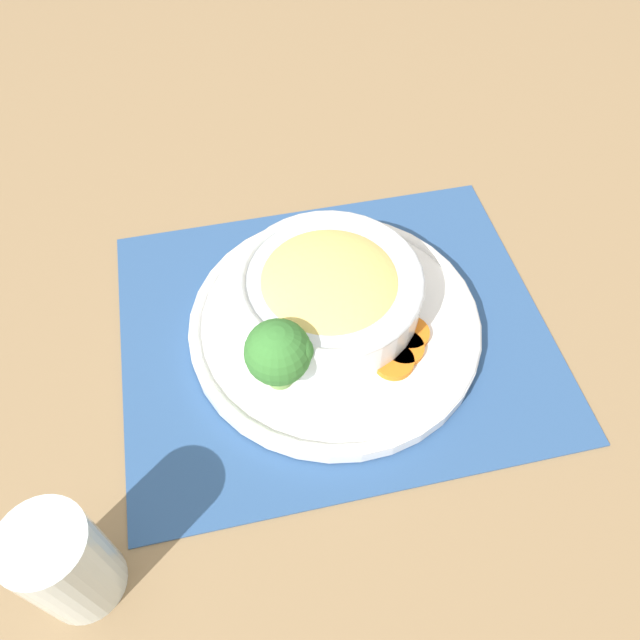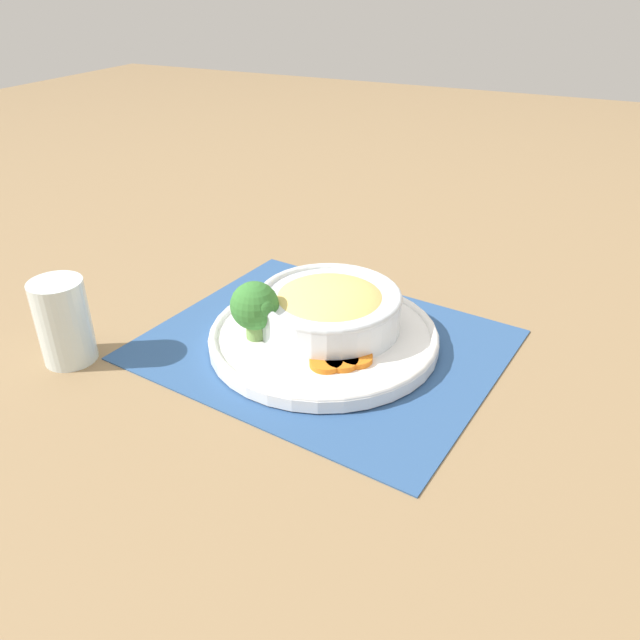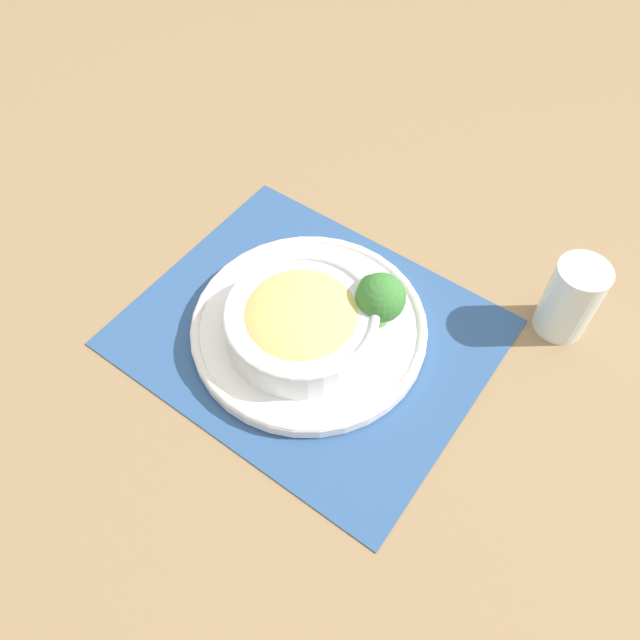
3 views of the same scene
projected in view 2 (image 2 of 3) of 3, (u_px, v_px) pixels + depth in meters
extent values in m
plane|color=#8C704C|center=(324.00, 345.00, 0.83)|extent=(4.00, 4.00, 0.00)
cube|color=#2D5184|center=(324.00, 344.00, 0.83)|extent=(0.49, 0.42, 0.00)
cylinder|color=white|center=(324.00, 338.00, 0.83)|extent=(0.30, 0.30, 0.02)
torus|color=white|center=(324.00, 332.00, 0.82)|extent=(0.30, 0.30, 0.01)
cylinder|color=silver|center=(331.00, 312.00, 0.82)|extent=(0.19, 0.19, 0.05)
torus|color=silver|center=(331.00, 296.00, 0.81)|extent=(0.19, 0.19, 0.01)
ellipsoid|color=#EAC66B|center=(331.00, 304.00, 0.82)|extent=(0.15, 0.15, 0.05)
cylinder|color=#759E51|center=(256.00, 329.00, 0.81)|extent=(0.03, 0.03, 0.02)
sphere|color=#387A33|center=(255.00, 306.00, 0.79)|extent=(0.06, 0.06, 0.06)
sphere|color=#387A33|center=(263.00, 308.00, 0.77)|extent=(0.03, 0.03, 0.03)
sphere|color=#387A33|center=(246.00, 299.00, 0.80)|extent=(0.02, 0.02, 0.02)
cylinder|color=orange|center=(326.00, 363.00, 0.75)|extent=(0.04, 0.04, 0.01)
cylinder|color=orange|center=(342.00, 361.00, 0.76)|extent=(0.04, 0.04, 0.01)
cylinder|color=orange|center=(356.00, 358.00, 0.76)|extent=(0.04, 0.04, 0.01)
cylinder|color=silver|center=(63.00, 322.00, 0.78)|extent=(0.07, 0.07, 0.11)
cylinder|color=silver|center=(67.00, 335.00, 0.79)|extent=(0.06, 0.06, 0.07)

